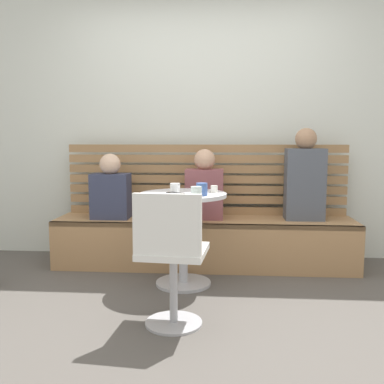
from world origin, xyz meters
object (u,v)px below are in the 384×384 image
booth_bench (204,242)px  cup_ceramic_white (175,188)px  cup_mug_blue (202,189)px  cup_glass_short (196,192)px  cafe_table (183,221)px  person_adult (305,179)px  person_child_middle (205,188)px  person_child_left (111,190)px  white_chair (171,255)px  cup_espresso_small (214,189)px  phone_on_table (176,193)px

booth_bench → cup_ceramic_white: cup_ceramic_white is taller
cup_mug_blue → cup_glass_short: size_ratio=1.19×
booth_bench → cup_mug_blue: (0.01, -0.67, 0.57)m
cafe_table → person_adult: (1.04, 0.56, 0.29)m
person_child_middle → cup_glass_short: person_child_middle is taller
person_child_left → person_child_middle: 0.86m
white_chair → cup_mug_blue: size_ratio=8.95×
person_child_middle → cup_ceramic_white: (-0.22, -0.48, 0.06)m
person_child_middle → cup_glass_short: 0.80m
cup_ceramic_white → cup_mug_blue: bearing=-43.9°
person_adult → cup_mug_blue: 1.13m
booth_bench → cup_espresso_small: 0.73m
phone_on_table → person_adult: bearing=-22.7°
person_adult → cup_mug_blue: (-0.88, -0.71, -0.02)m
cup_mug_blue → phone_on_table: (-0.21, 0.10, -0.04)m
cup_mug_blue → phone_on_table: size_ratio=0.68×
person_adult → cup_espresso_small: person_adult is taller
cup_glass_short → cafe_table: bearing=115.4°
cup_ceramic_white → cup_espresso_small: 0.31m
person_child_left → cup_ceramic_white: person_child_left is taller
person_adult → person_child_left: 1.75m
white_chair → person_adult: bearing=53.2°
booth_bench → cup_espresso_small: (0.10, -0.47, 0.55)m
phone_on_table → booth_bench: bearing=19.2°
person_child_left → phone_on_table: (0.66, -0.54, 0.05)m
cup_glass_short → person_adult: bearing=41.7°
phone_on_table → cup_mug_blue: bearing=-77.2°
cafe_table → person_child_middle: size_ratio=1.17×
person_child_left → cup_mug_blue: size_ratio=6.21×
person_child_left → cup_espresso_small: person_child_left is taller
cup_mug_blue → cup_glass_short: (-0.03, -0.10, -0.01)m
person_child_middle → phone_on_table: size_ratio=4.51×
person_adult → cup_espresso_small: bearing=-147.1°
booth_bench → person_child_left: person_child_left is taller
booth_bench → phone_on_table: bearing=-108.6°
person_child_left → cup_espresso_small: (0.95, -0.44, 0.07)m
booth_bench → person_adult: person_adult is taller
cafe_table → person_child_left: (-0.71, 0.49, 0.18)m
person_child_left → cup_glass_short: bearing=-41.8°
booth_bench → person_child_middle: size_ratio=4.28×
cafe_table → booth_bench: bearing=75.0°
person_child_middle → phone_on_table: (-0.20, -0.60, 0.03)m
white_chair → person_child_left: bearing=118.8°
booth_bench → person_child_left: (-0.85, -0.04, 0.48)m
cafe_table → phone_on_table: phone_on_table is taller
person_adult → cup_glass_short: (-0.92, -0.82, -0.03)m
white_chair → person_child_left: person_child_left is taller
cafe_table → cup_ceramic_white: (-0.07, 0.07, 0.26)m
cup_mug_blue → cup_espresso_small: bearing=66.7°
white_chair → phone_on_table: bearing=94.5°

